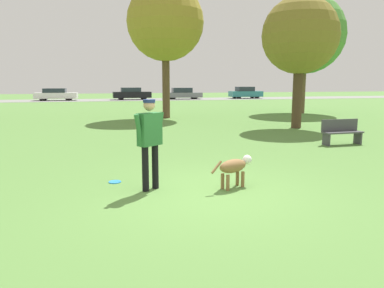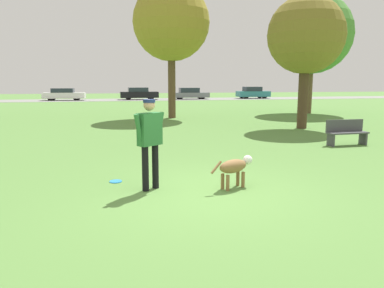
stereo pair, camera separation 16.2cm
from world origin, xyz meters
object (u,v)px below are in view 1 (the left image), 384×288
object	(u,v)px
tree_near_right	(300,36)
parked_car_teal	(245,93)
dog	(235,167)
parked_car_white	(56,94)
parked_car_black	(132,94)
park_bench	(341,131)
person	(150,136)
tree_mid_center	(165,23)
tree_far_right	(306,34)
parked_car_grey	(183,94)
frisbee	(115,182)

from	to	relation	value
tree_near_right	parked_car_teal	size ratio (longest dim) A/B	1.47
dog	parked_car_teal	world-z (taller)	parked_car_teal
parked_car_white	parked_car_teal	size ratio (longest dim) A/B	1.16
parked_car_black	park_bench	xyz separation A→B (m)	(4.42, -32.51, -0.23)
person	dog	bearing A→B (deg)	-44.55
dog	park_bench	bearing A→B (deg)	11.90
parked_car_teal	dog	bearing A→B (deg)	-111.67
person	parked_car_teal	size ratio (longest dim) A/B	0.45
tree_near_right	tree_mid_center	bearing A→B (deg)	129.49
tree_far_right	tree_mid_center	distance (m)	9.44
parked_car_teal	parked_car_white	bearing A→B (deg)	-179.92
parked_car_grey	dog	bearing A→B (deg)	-99.17
frisbee	parked_car_teal	xyz separation A→B (m)	(16.99, 35.58, 0.69)
person	tree_near_right	distance (m)	11.66
frisbee	park_bench	xyz separation A→B (m)	(7.59, 3.11, 0.44)
frisbee	tree_mid_center	distance (m)	14.93
dog	parked_car_white	bearing A→B (deg)	75.59
tree_near_right	park_bench	bearing A→B (deg)	-99.98
tree_mid_center	parked_car_white	distance (m)	24.10
frisbee	parked_car_black	size ratio (longest dim) A/B	0.06
person	dog	xyz separation A→B (m)	(1.65, -0.24, -0.64)
tree_mid_center	park_bench	distance (m)	12.24
tree_far_right	park_bench	size ratio (longest dim) A/B	5.36
tree_near_right	parked_car_white	xyz separation A→B (m)	(-13.40, 28.10, -3.39)
tree_far_right	parked_car_grey	world-z (taller)	tree_far_right
tree_far_right	dog	bearing A→B (deg)	-123.71
tree_far_right	frisbee	bearing A→B (deg)	-130.96
person	parked_car_white	size ratio (longest dim) A/B	0.39
tree_far_right	parked_car_white	size ratio (longest dim) A/B	1.68
person	frisbee	xyz separation A→B (m)	(-0.67, 0.71, -1.06)
dog	tree_near_right	xyz separation A→B (m)	(6.04, 8.48, 3.63)
tree_far_right	person	bearing A→B (deg)	-128.12
tree_mid_center	parked_car_grey	distance (m)	23.35
tree_far_right	parked_car_black	bearing A→B (deg)	114.68
frisbee	parked_car_teal	size ratio (longest dim) A/B	0.07
person	frisbee	size ratio (longest dim) A/B	6.75
tree_far_right	parked_car_white	bearing A→B (deg)	130.41
dog	park_bench	world-z (taller)	park_bench
frisbee	tree_near_right	distance (m)	11.96
parked_car_grey	frisbee	bearing A→B (deg)	-103.00
dog	parked_car_white	xyz separation A→B (m)	(-7.35, 36.58, 0.24)
person	parked_car_white	xyz separation A→B (m)	(-5.70, 36.34, -0.40)
parked_car_black	parked_car_grey	size ratio (longest dim) A/B	0.98
tree_mid_center	tree_near_right	size ratio (longest dim) A/B	1.30
person	parked_car_black	world-z (taller)	person
person	tree_far_right	distance (m)	20.01
person	parked_car_white	world-z (taller)	person
tree_far_right	parked_car_grey	distance (m)	21.74
person	tree_mid_center	world-z (taller)	tree_mid_center
frisbee	parked_car_white	xyz separation A→B (m)	(-5.03, 35.63, 0.65)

